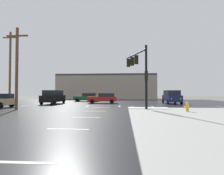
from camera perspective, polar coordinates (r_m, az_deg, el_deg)
The scene contains 13 objects.
ground_plane at distance 22.50m, azimuth -2.75°, elevation -5.98°, with size 120.00×120.00×0.00m, color slate.
road_asphalt at distance 22.50m, azimuth -2.75°, elevation -5.96°, with size 44.00×44.00×0.02m, color #232326.
snow_strip_curbside at distance 18.49m, azimuth 11.39°, elevation -6.38°, with size 4.00×1.60×0.06m, color white.
lane_markings at distance 21.02m, azimuth 0.08°, elevation -6.23°, with size 36.15×36.15×0.01m.
traffic_signal_mast at distance 19.20m, azimuth 8.48°, elevation 6.33°, with size 2.00×4.79×6.15m.
fire_hydrant at distance 16.45m, azimuth 22.65°, elevation -5.61°, with size 0.48×0.26×0.79m.
strip_building_background at distance 51.08m, azimuth -1.67°, elevation 0.25°, with size 26.82×8.00×6.71m.
sedan_green at distance 34.73m, azimuth -7.96°, elevation -3.00°, with size 4.61×2.21×1.58m.
sedan_red at distance 28.76m, azimuth -2.80°, elevation -3.32°, with size 4.67×2.40×1.58m.
suv_navy at distance 29.27m, azimuth 18.31°, elevation -2.75°, with size 2.17×4.84×2.03m.
suv_black at distance 28.39m, azimuth -18.06°, elevation -2.79°, with size 2.35×4.91×2.03m.
utility_pole_mid at distance 20.46m, azimuth -27.84°, elevation 5.87°, with size 2.20×0.28×8.21m.
utility_pole_far at distance 29.67m, azimuth -29.50°, elevation 5.76°, with size 2.20×0.28×10.39m.
Camera 1 is at (2.65, -22.28, 1.73)m, focal length 28.97 mm.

